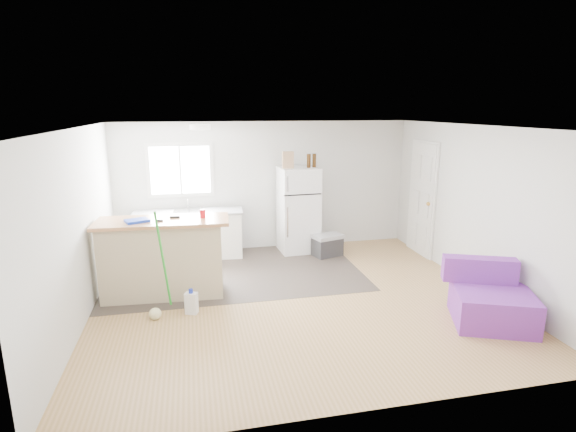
{
  "coord_description": "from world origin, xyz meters",
  "views": [
    {
      "loc": [
        -1.36,
        -5.76,
        2.64
      ],
      "look_at": [
        0.04,
        0.7,
        1.04
      ],
      "focal_mm": 28.0,
      "sensor_mm": 36.0,
      "label": 1
    }
  ],
  "objects_px": {
    "cooler": "(327,245)",
    "purple_seat": "(490,301)",
    "red_cup": "(203,214)",
    "refrigerator": "(298,210)",
    "mop": "(157,301)",
    "cardboard_box": "(288,160)",
    "bottle_left": "(309,161)",
    "peninsula": "(163,258)",
    "blue_tray": "(137,221)",
    "bottle_right": "(314,160)",
    "cleaner_jug": "(191,303)",
    "kitchen_cabinets": "(189,234)"
  },
  "relations": [
    {
      "from": "bottle_right",
      "to": "mop",
      "type": "bearing_deg",
      "value": -139.41
    },
    {
      "from": "red_cup",
      "to": "bottle_right",
      "type": "relative_size",
      "value": 0.48
    },
    {
      "from": "bottle_right",
      "to": "cooler",
      "type": "bearing_deg",
      "value": -67.89
    },
    {
      "from": "kitchen_cabinets",
      "to": "cardboard_box",
      "type": "xyz_separation_m",
      "value": [
        1.79,
        -0.11,
        1.29
      ]
    },
    {
      "from": "cooler",
      "to": "cleaner_jug",
      "type": "height_order",
      "value": "cooler"
    },
    {
      "from": "refrigerator",
      "to": "blue_tray",
      "type": "xyz_separation_m",
      "value": [
        -2.67,
        -1.68,
        0.35
      ]
    },
    {
      "from": "cleaner_jug",
      "to": "blue_tray",
      "type": "height_order",
      "value": "blue_tray"
    },
    {
      "from": "purple_seat",
      "to": "bottle_right",
      "type": "height_order",
      "value": "bottle_right"
    },
    {
      "from": "bottle_left",
      "to": "cleaner_jug",
      "type": "bearing_deg",
      "value": -133.96
    },
    {
      "from": "peninsula",
      "to": "bottle_right",
      "type": "bearing_deg",
      "value": 34.29
    },
    {
      "from": "blue_tray",
      "to": "bottle_left",
      "type": "distance_m",
      "value": 3.32
    },
    {
      "from": "cooler",
      "to": "red_cup",
      "type": "xyz_separation_m",
      "value": [
        -2.24,
        -1.2,
        0.98
      ]
    },
    {
      "from": "cleaner_jug",
      "to": "cardboard_box",
      "type": "xyz_separation_m",
      "value": [
        1.79,
        2.26,
        1.58
      ]
    },
    {
      "from": "kitchen_cabinets",
      "to": "blue_tray",
      "type": "xyz_separation_m",
      "value": [
        -0.67,
        -1.72,
        0.7
      ]
    },
    {
      "from": "refrigerator",
      "to": "purple_seat",
      "type": "relative_size",
      "value": 1.34
    },
    {
      "from": "blue_tray",
      "to": "bottle_right",
      "type": "relative_size",
      "value": 1.2
    },
    {
      "from": "bottle_right",
      "to": "kitchen_cabinets",
      "type": "bearing_deg",
      "value": 178.27
    },
    {
      "from": "mop",
      "to": "cardboard_box",
      "type": "height_order",
      "value": "cardboard_box"
    },
    {
      "from": "purple_seat",
      "to": "cleaner_jug",
      "type": "distance_m",
      "value": 3.83
    },
    {
      "from": "blue_tray",
      "to": "mop",
      "type": "bearing_deg",
      "value": -69.71
    },
    {
      "from": "purple_seat",
      "to": "blue_tray",
      "type": "xyz_separation_m",
      "value": [
        -4.36,
        1.66,
        0.86
      ]
    },
    {
      "from": "kitchen_cabinets",
      "to": "peninsula",
      "type": "distance_m",
      "value": 1.71
    },
    {
      "from": "refrigerator",
      "to": "bottle_left",
      "type": "distance_m",
      "value": 0.93
    },
    {
      "from": "cooler",
      "to": "red_cup",
      "type": "bearing_deg",
      "value": -168.6
    },
    {
      "from": "kitchen_cabinets",
      "to": "peninsula",
      "type": "bearing_deg",
      "value": -98.84
    },
    {
      "from": "red_cup",
      "to": "bottle_left",
      "type": "xyz_separation_m",
      "value": [
        1.96,
        1.56,
        0.52
      ]
    },
    {
      "from": "cleaner_jug",
      "to": "mop",
      "type": "height_order",
      "value": "mop"
    },
    {
      "from": "cooler",
      "to": "bottle_right",
      "type": "relative_size",
      "value": 2.42
    },
    {
      "from": "bottle_left",
      "to": "refrigerator",
      "type": "bearing_deg",
      "value": 160.07
    },
    {
      "from": "peninsula",
      "to": "blue_tray",
      "type": "xyz_separation_m",
      "value": [
        -0.3,
        -0.06,
        0.57
      ]
    },
    {
      "from": "purple_seat",
      "to": "mop",
      "type": "xyz_separation_m",
      "value": [
        -4.11,
        0.99,
        -0.05
      ]
    },
    {
      "from": "cardboard_box",
      "to": "refrigerator",
      "type": "bearing_deg",
      "value": 16.08
    },
    {
      "from": "cardboard_box",
      "to": "purple_seat",
      "type": "bearing_deg",
      "value": -59.94
    },
    {
      "from": "cardboard_box",
      "to": "blue_tray",
      "type": "bearing_deg",
      "value": -146.71
    },
    {
      "from": "kitchen_cabinets",
      "to": "cleaner_jug",
      "type": "height_order",
      "value": "kitchen_cabinets"
    },
    {
      "from": "blue_tray",
      "to": "peninsula",
      "type": "bearing_deg",
      "value": 11.37
    },
    {
      "from": "purple_seat",
      "to": "bottle_left",
      "type": "height_order",
      "value": "bottle_left"
    },
    {
      "from": "cooler",
      "to": "cleaner_jug",
      "type": "xyz_separation_m",
      "value": [
        -2.45,
        -1.9,
        -0.05
      ]
    },
    {
      "from": "refrigerator",
      "to": "mop",
      "type": "height_order",
      "value": "refrigerator"
    },
    {
      "from": "red_cup",
      "to": "cooler",
      "type": "bearing_deg",
      "value": 28.28
    },
    {
      "from": "peninsula",
      "to": "mop",
      "type": "relative_size",
      "value": 1.3
    },
    {
      "from": "bottle_left",
      "to": "bottle_right",
      "type": "bearing_deg",
      "value": 19.69
    },
    {
      "from": "cooler",
      "to": "purple_seat",
      "type": "distance_m",
      "value": 3.18
    },
    {
      "from": "red_cup",
      "to": "blue_tray",
      "type": "distance_m",
      "value": 0.89
    },
    {
      "from": "cooler",
      "to": "purple_seat",
      "type": "xyz_separation_m",
      "value": [
        1.24,
        -2.92,
        0.07
      ]
    },
    {
      "from": "peninsula",
      "to": "cardboard_box",
      "type": "relative_size",
      "value": 6.21
    },
    {
      "from": "cardboard_box",
      "to": "bottle_left",
      "type": "bearing_deg",
      "value": -0.43
    },
    {
      "from": "bottle_left",
      "to": "blue_tray",
      "type": "bearing_deg",
      "value": -150.46
    },
    {
      "from": "kitchen_cabinets",
      "to": "cooler",
      "type": "distance_m",
      "value": 2.51
    },
    {
      "from": "mop",
      "to": "bottle_left",
      "type": "bearing_deg",
      "value": 58.23
    }
  ]
}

